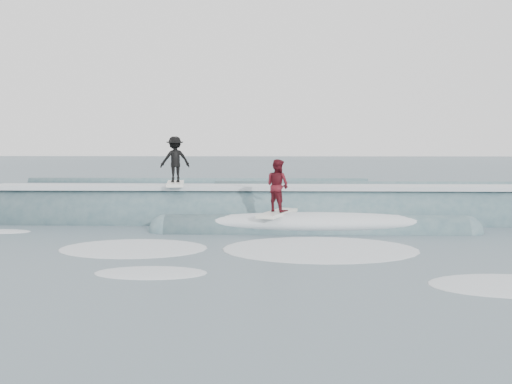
{
  "coord_description": "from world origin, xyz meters",
  "views": [
    {
      "loc": [
        0.53,
        -14.68,
        2.78
      ],
      "look_at": [
        0.0,
        3.51,
        1.1
      ],
      "focal_mm": 40.0,
      "sensor_mm": 36.0,
      "label": 1
    }
  ],
  "objects": [
    {
      "name": "far_swells",
      "position": [
        -0.24,
        17.65,
        0.0
      ],
      "size": [
        38.45,
        8.65,
        0.8
      ],
      "color": "#3D5C67",
      "rests_on": "ground"
    },
    {
      "name": "surfer_black",
      "position": [
        -2.77,
        4.51,
        2.02
      ],
      "size": [
        1.14,
        2.06,
        1.65
      ],
      "color": "white",
      "rests_on": "ground"
    },
    {
      "name": "whitewater",
      "position": [
        0.26,
        -1.16,
        0.0
      ],
      "size": [
        14.99,
        7.51,
        0.1
      ],
      "color": "silver",
      "rests_on": "ground"
    },
    {
      "name": "surfer_red",
      "position": [
        0.68,
        2.31,
        1.3
      ],
      "size": [
        1.28,
        2.06,
        1.67
      ],
      "color": "white",
      "rests_on": "ground"
    },
    {
      "name": "breaking_wave",
      "position": [
        0.25,
        4.21,
        0.04
      ],
      "size": [
        20.67,
        3.95,
        2.33
      ],
      "color": "#3D5C67",
      "rests_on": "ground"
    },
    {
      "name": "ground",
      "position": [
        0.0,
        0.0,
        0.0
      ],
      "size": [
        160.0,
        160.0,
        0.0
      ],
      "primitive_type": "plane",
      "color": "#425561",
      "rests_on": "ground"
    }
  ]
}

